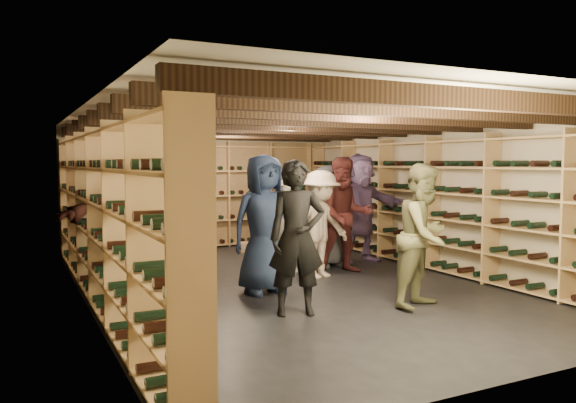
{
  "coord_description": "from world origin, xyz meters",
  "views": [
    {
      "loc": [
        -3.56,
        -7.06,
        1.73
      ],
      "look_at": [
        0.07,
        0.2,
        1.16
      ],
      "focal_mm": 35.0,
      "sensor_mm": 36.0,
      "label": 1
    }
  ],
  "objects_px": {
    "person_6": "(264,224)",
    "person_8": "(345,215)",
    "person_1": "(297,238)",
    "person_5": "(118,219)",
    "person_9": "(175,216)",
    "person_11": "(360,208)",
    "person_7": "(288,225)",
    "person_12": "(329,216)",
    "person_0": "(178,246)",
    "person_3": "(320,224)",
    "crate_stack_left": "(273,241)",
    "person_10": "(297,221)",
    "crate_stack_right": "(320,248)",
    "crate_loose": "(253,247)",
    "person_2": "(425,236)"
  },
  "relations": [
    {
      "from": "person_6",
      "to": "person_8",
      "type": "bearing_deg",
      "value": 20.89
    },
    {
      "from": "person_1",
      "to": "person_5",
      "type": "xyz_separation_m",
      "value": [
        -1.52,
        2.57,
        0.05
      ]
    },
    {
      "from": "person_9",
      "to": "person_11",
      "type": "xyz_separation_m",
      "value": [
        3.18,
        -0.26,
        0.04
      ]
    },
    {
      "from": "person_8",
      "to": "person_11",
      "type": "relative_size",
      "value": 0.96
    },
    {
      "from": "person_7",
      "to": "person_9",
      "type": "distance_m",
      "value": 1.75
    },
    {
      "from": "person_12",
      "to": "person_7",
      "type": "bearing_deg",
      "value": -178.74
    },
    {
      "from": "person_0",
      "to": "person_3",
      "type": "bearing_deg",
      "value": 33.6
    },
    {
      "from": "crate_stack_left",
      "to": "person_9",
      "type": "relative_size",
      "value": 0.47
    },
    {
      "from": "person_3",
      "to": "person_12",
      "type": "bearing_deg",
      "value": 36.76
    },
    {
      "from": "person_5",
      "to": "person_7",
      "type": "xyz_separation_m",
      "value": [
        2.55,
        -0.28,
        -0.19
      ]
    },
    {
      "from": "person_10",
      "to": "person_8",
      "type": "bearing_deg",
      "value": -81.22
    },
    {
      "from": "person_5",
      "to": "person_7",
      "type": "relative_size",
      "value": 1.26
    },
    {
      "from": "person_6",
      "to": "person_7",
      "type": "height_order",
      "value": "person_6"
    },
    {
      "from": "crate_stack_right",
      "to": "person_1",
      "type": "distance_m",
      "value": 3.43
    },
    {
      "from": "crate_stack_right",
      "to": "person_0",
      "type": "xyz_separation_m",
      "value": [
        -3.08,
        -2.11,
        0.52
      ]
    },
    {
      "from": "crate_stack_right",
      "to": "person_8",
      "type": "distance_m",
      "value": 1.16
    },
    {
      "from": "person_9",
      "to": "person_12",
      "type": "distance_m",
      "value": 2.5
    },
    {
      "from": "person_9",
      "to": "person_7",
      "type": "bearing_deg",
      "value": -33.87
    },
    {
      "from": "person_6",
      "to": "person_12",
      "type": "height_order",
      "value": "person_6"
    },
    {
      "from": "crate_loose",
      "to": "person_2",
      "type": "xyz_separation_m",
      "value": [
        0.18,
        -4.8,
        0.77
      ]
    },
    {
      "from": "crate_stack_right",
      "to": "person_3",
      "type": "bearing_deg",
      "value": -119.43
    },
    {
      "from": "person_6",
      "to": "person_8",
      "type": "relative_size",
      "value": 1.01
    },
    {
      "from": "person_0",
      "to": "person_3",
      "type": "relative_size",
      "value": 0.97
    },
    {
      "from": "person_1",
      "to": "person_8",
      "type": "xyz_separation_m",
      "value": [
        1.8,
        1.83,
        0.03
      ]
    },
    {
      "from": "person_5",
      "to": "person_12",
      "type": "relative_size",
      "value": 1.1
    },
    {
      "from": "person_7",
      "to": "person_10",
      "type": "relative_size",
      "value": 1.0
    },
    {
      "from": "person_7",
      "to": "crate_loose",
      "type": "bearing_deg",
      "value": 102.27
    },
    {
      "from": "person_9",
      "to": "crate_stack_left",
      "type": "bearing_deg",
      "value": -17.6
    },
    {
      "from": "crate_stack_right",
      "to": "person_6",
      "type": "xyz_separation_m",
      "value": [
        -1.79,
        -1.65,
        0.66
      ]
    },
    {
      "from": "person_1",
      "to": "person_9",
      "type": "distance_m",
      "value": 2.86
    },
    {
      "from": "person_5",
      "to": "person_12",
      "type": "distance_m",
      "value": 3.35
    },
    {
      "from": "person_6",
      "to": "crate_loose",
      "type": "bearing_deg",
      "value": 68.1
    },
    {
      "from": "crate_loose",
      "to": "person_7",
      "type": "relative_size",
      "value": 0.34
    },
    {
      "from": "crate_stack_left",
      "to": "person_3",
      "type": "height_order",
      "value": "person_3"
    },
    {
      "from": "person_3",
      "to": "person_7",
      "type": "bearing_deg",
      "value": 96.21
    },
    {
      "from": "crate_stack_right",
      "to": "person_1",
      "type": "xyz_separation_m",
      "value": [
        -1.89,
        -2.78,
        0.63
      ]
    },
    {
      "from": "crate_stack_left",
      "to": "person_12",
      "type": "bearing_deg",
      "value": -26.3
    },
    {
      "from": "person_1",
      "to": "person_7",
      "type": "xyz_separation_m",
      "value": [
        1.03,
        2.3,
        -0.14
      ]
    },
    {
      "from": "person_9",
      "to": "person_8",
      "type": "bearing_deg",
      "value": -39.02
    },
    {
      "from": "person_0",
      "to": "person_11",
      "type": "relative_size",
      "value": 0.82
    },
    {
      "from": "person_3",
      "to": "person_8",
      "type": "relative_size",
      "value": 0.89
    },
    {
      "from": "person_10",
      "to": "crate_stack_left",
      "type": "bearing_deg",
      "value": 169.09
    },
    {
      "from": "crate_stack_right",
      "to": "person_8",
      "type": "relative_size",
      "value": 0.32
    },
    {
      "from": "crate_stack_left",
      "to": "crate_loose",
      "type": "relative_size",
      "value": 1.7
    },
    {
      "from": "crate_stack_left",
      "to": "person_9",
      "type": "bearing_deg",
      "value": 180.0
    },
    {
      "from": "person_10",
      "to": "crate_loose",
      "type": "bearing_deg",
      "value": 83.11
    },
    {
      "from": "person_7",
      "to": "person_8",
      "type": "xyz_separation_m",
      "value": [
        0.77,
        -0.47,
        0.17
      ]
    },
    {
      "from": "crate_loose",
      "to": "person_2",
      "type": "bearing_deg",
      "value": -87.8
    },
    {
      "from": "person_1",
      "to": "person_8",
      "type": "distance_m",
      "value": 2.57
    },
    {
      "from": "crate_stack_right",
      "to": "person_2",
      "type": "relative_size",
      "value": 0.34
    }
  ]
}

